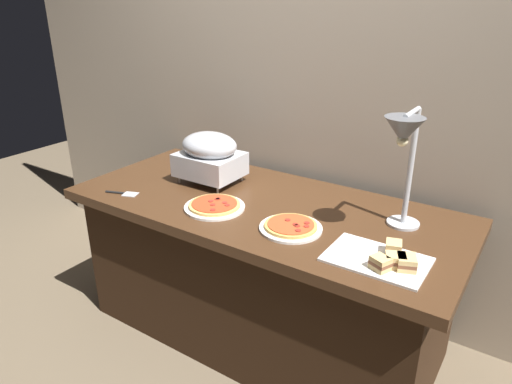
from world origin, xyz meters
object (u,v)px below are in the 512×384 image
(sandwich_platter, at_px, (385,259))
(pizza_plate_front, at_px, (215,206))
(heat_lamp, at_px, (404,143))
(chafing_dish, at_px, (210,155))
(sauce_cup_near, at_px, (197,166))
(pizza_plate_center, at_px, (291,227))
(serving_spatula, at_px, (123,193))

(sandwich_platter, bearing_deg, pizza_plate_front, 177.62)
(pizza_plate_front, bearing_deg, sandwich_platter, -2.38)
(heat_lamp, bearing_deg, pizza_plate_front, -166.76)
(chafing_dish, distance_m, heat_lamp, 1.05)
(sauce_cup_near, bearing_deg, pizza_plate_front, -41.75)
(chafing_dish, xyz_separation_m, sandwich_platter, (1.06, -0.29, -0.13))
(heat_lamp, distance_m, sauce_cup_near, 1.28)
(pizza_plate_center, height_order, sandwich_platter, sandwich_platter)
(sauce_cup_near, distance_m, serving_spatula, 0.50)
(heat_lamp, xyz_separation_m, sandwich_platter, (0.04, -0.22, -0.38))
(pizza_plate_center, bearing_deg, chafing_dish, 158.77)
(serving_spatula, bearing_deg, sandwich_platter, 3.66)
(pizza_plate_center, xyz_separation_m, serving_spatula, (-0.89, -0.13, -0.01))
(sandwich_platter, bearing_deg, pizza_plate_center, 173.97)
(chafing_dish, distance_m, sauce_cup_near, 0.27)
(chafing_dish, relative_size, sauce_cup_near, 5.55)
(heat_lamp, distance_m, pizza_plate_center, 0.57)
(pizza_plate_front, relative_size, pizza_plate_center, 1.06)
(heat_lamp, xyz_separation_m, pizza_plate_center, (-0.38, -0.17, -0.39))
(pizza_plate_front, xyz_separation_m, pizza_plate_center, (0.40, 0.01, -0.00))
(serving_spatula, bearing_deg, heat_lamp, 13.39)
(heat_lamp, distance_m, sandwich_platter, 0.44)
(heat_lamp, bearing_deg, sandwich_platter, -78.56)
(chafing_dish, distance_m, pizza_plate_center, 0.69)
(chafing_dish, distance_m, serving_spatula, 0.48)
(chafing_dish, xyz_separation_m, serving_spatula, (-0.26, -0.37, -0.15))
(sauce_cup_near, bearing_deg, pizza_plate_center, -23.95)
(pizza_plate_front, distance_m, serving_spatula, 0.51)
(sandwich_platter, relative_size, serving_spatula, 2.17)
(chafing_dish, bearing_deg, pizza_plate_center, -21.23)
(heat_lamp, xyz_separation_m, pizza_plate_front, (-0.79, -0.18, -0.39))
(chafing_dish, xyz_separation_m, pizza_plate_center, (0.63, -0.24, -0.14))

